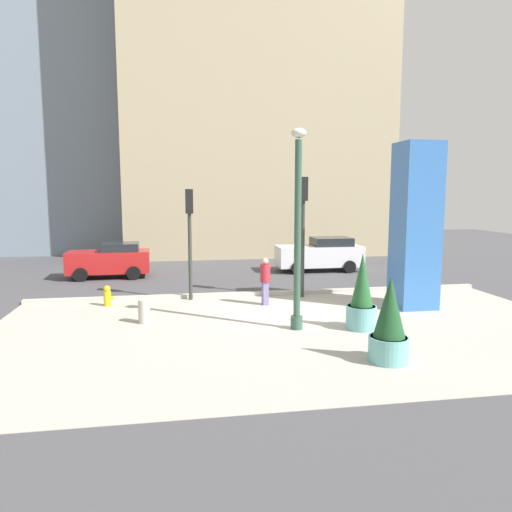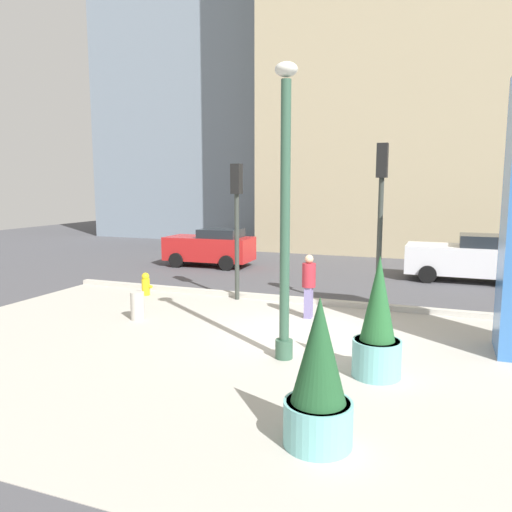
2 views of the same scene
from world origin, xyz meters
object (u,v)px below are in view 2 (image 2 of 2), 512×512
(potted_plant_near_left, at_px, (378,327))
(car_curb_west, at_px, (471,258))
(potted_plant_curbside, at_px, (319,380))
(concrete_bollard, at_px, (137,306))
(lamp_post, at_px, (285,220))
(car_far_lane, at_px, (211,247))
(fire_hydrant, at_px, (146,284))
(traffic_light_corner, at_px, (237,208))
(traffic_light_far_side, at_px, (381,200))
(pedestrian_on_sidewalk, at_px, (309,283))

(potted_plant_near_left, xyz_separation_m, car_curb_west, (2.05, 10.64, -0.08))
(potted_plant_curbside, bearing_deg, concrete_bollard, 142.93)
(potted_plant_near_left, height_order, potted_plant_curbside, potted_plant_near_left)
(lamp_post, xyz_separation_m, car_far_lane, (-6.61, 10.10, -2.00))
(fire_hydrant, xyz_separation_m, traffic_light_corner, (2.99, 0.52, 2.48))
(lamp_post, bearing_deg, potted_plant_near_left, -9.37)
(lamp_post, xyz_separation_m, fire_hydrant, (-5.96, 4.01, -2.48))
(traffic_light_far_side, relative_size, pedestrian_on_sidewalk, 2.69)
(car_far_lane, bearing_deg, traffic_light_corner, -56.84)
(lamp_post, distance_m, car_curb_west, 11.23)
(potted_plant_near_left, bearing_deg, traffic_light_corner, 135.14)
(potted_plant_curbside, distance_m, car_curb_west, 13.64)
(traffic_light_far_side, bearing_deg, potted_plant_curbside, -88.97)
(lamp_post, relative_size, traffic_light_corner, 1.40)
(potted_plant_near_left, bearing_deg, traffic_light_far_side, 96.97)
(potted_plant_near_left, xyz_separation_m, traffic_light_far_side, (-0.56, 4.61, 2.17))
(traffic_light_corner, distance_m, car_far_lane, 6.94)
(potted_plant_near_left, relative_size, car_far_lane, 0.59)
(fire_hydrant, height_order, car_far_lane, car_far_lane)
(concrete_bollard, bearing_deg, traffic_light_far_side, 26.12)
(lamp_post, bearing_deg, fire_hydrant, 146.07)
(car_far_lane, xyz_separation_m, car_curb_west, (10.55, 0.23, 0.03))
(concrete_bollard, bearing_deg, fire_hydrant, 119.24)
(potted_plant_near_left, relative_size, pedestrian_on_sidewalk, 1.33)
(concrete_bollard, distance_m, traffic_light_far_side, 7.08)
(potted_plant_near_left, bearing_deg, lamp_post, 170.63)
(fire_hydrant, bearing_deg, pedestrian_on_sidewalk, -7.94)
(fire_hydrant, bearing_deg, traffic_light_corner, 9.93)
(potted_plant_curbside, xyz_separation_m, fire_hydrant, (-7.43, 7.10, -0.56))
(lamp_post, relative_size, concrete_bollard, 7.81)
(car_curb_west, xyz_separation_m, pedestrian_on_sidewalk, (-4.28, -7.10, 0.08))
(car_far_lane, bearing_deg, concrete_bollard, -76.43)
(traffic_light_corner, bearing_deg, concrete_bollard, -116.48)
(potted_plant_near_left, height_order, fire_hydrant, potted_plant_near_left)
(traffic_light_corner, bearing_deg, lamp_post, -56.75)
(traffic_light_corner, bearing_deg, traffic_light_far_side, -3.10)
(car_curb_west, bearing_deg, concrete_bollard, -133.56)
(lamp_post, bearing_deg, pedestrian_on_sidewalk, 96.03)
(potted_plant_near_left, bearing_deg, fire_hydrant, 151.18)
(lamp_post, relative_size, fire_hydrant, 7.81)
(lamp_post, distance_m, pedestrian_on_sidewalk, 3.75)
(fire_hydrant, height_order, car_curb_west, car_curb_west)
(lamp_post, height_order, concrete_bollard, lamp_post)
(concrete_bollard, bearing_deg, car_far_lane, 103.57)
(potted_plant_near_left, xyz_separation_m, potted_plant_curbside, (-0.43, -2.78, -0.03))
(traffic_light_corner, relative_size, car_curb_west, 0.95)
(fire_hydrant, xyz_separation_m, concrete_bollard, (1.44, -2.58, 0.01))
(car_curb_west, bearing_deg, car_far_lane, -178.75)
(lamp_post, distance_m, concrete_bollard, 5.35)
(car_far_lane, distance_m, pedestrian_on_sidewalk, 9.30)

